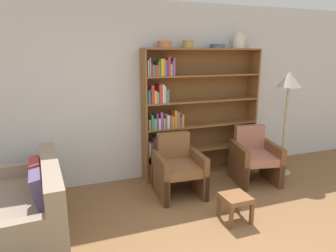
% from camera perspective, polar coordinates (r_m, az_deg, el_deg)
% --- Properties ---
extents(wall_back, '(12.00, 0.06, 2.75)m').
position_cam_1_polar(wall_back, '(4.82, -0.46, 6.41)').
color(wall_back, silver).
rests_on(wall_back, ground).
extents(bookshelf, '(1.96, 0.30, 2.06)m').
position_cam_1_polar(bookshelf, '(4.85, 4.17, 2.04)').
color(bookshelf, brown).
rests_on(bookshelf, ground).
extents(bowl_cream, '(0.22, 0.22, 0.10)m').
position_cam_1_polar(bowl_cream, '(4.57, -0.69, 15.36)').
color(bowl_cream, '#C67547').
rests_on(bowl_cream, bookshelf).
extents(bowl_olive, '(0.18, 0.18, 0.12)m').
position_cam_1_polar(bowl_olive, '(4.71, 3.90, 15.39)').
color(bowl_olive, tan).
rests_on(bowl_olive, bookshelf).
extents(bowl_slate, '(0.25, 0.25, 0.07)m').
position_cam_1_polar(bowl_slate, '(4.94, 9.44, 14.83)').
color(bowl_slate, slate).
rests_on(bowl_slate, bookshelf).
extents(vase_tall, '(0.19, 0.19, 0.26)m').
position_cam_1_polar(vase_tall, '(5.14, 13.32, 15.42)').
color(vase_tall, silver).
rests_on(vase_tall, bookshelf).
extents(couch, '(0.97, 1.65, 0.84)m').
position_cam_1_polar(couch, '(3.74, -25.57, -14.59)').
color(couch, gray).
rests_on(couch, ground).
extents(armchair_leather, '(0.68, 0.72, 0.85)m').
position_cam_1_polar(armchair_leather, '(4.34, 1.92, -7.98)').
color(armchair_leather, brown).
rests_on(armchair_leather, ground).
extents(armchair_cushioned, '(0.76, 0.80, 0.85)m').
position_cam_1_polar(armchair_cushioned, '(4.95, 16.10, -5.74)').
color(armchair_cushioned, brown).
rests_on(armchair_cushioned, ground).
extents(floor_lamp, '(0.38, 0.38, 1.70)m').
position_cam_1_polar(floor_lamp, '(5.20, 21.98, 6.91)').
color(floor_lamp, tan).
rests_on(floor_lamp, ground).
extents(footstool, '(0.32, 0.32, 0.33)m').
position_cam_1_polar(footstool, '(3.80, 12.73, -13.68)').
color(footstool, brown).
rests_on(footstool, ground).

